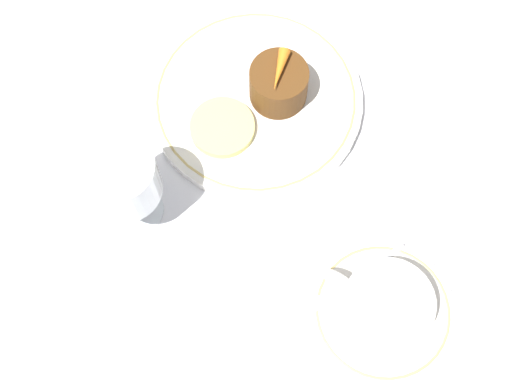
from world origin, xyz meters
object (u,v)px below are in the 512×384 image
Objects in this scene: fork at (388,203)px; dinner_plate at (256,100)px; wine_glass at (123,181)px; dessert_cake at (279,84)px; coffee_cup at (385,307)px.

dinner_plate is at bearing -9.93° from fork.
dinner_plate is 0.20m from wine_glass.
dessert_cake is at bearing -139.35° from dinner_plate.
coffee_cup is 0.63× the size of fork.
dinner_plate is 0.27m from coffee_cup.
coffee_cup is at bearing 142.73° from dessert_cake.
coffee_cup is 0.27m from dessert_cake.
dessert_cake reaches higher than dinner_plate.
wine_glass reaches higher than fork.
coffee_cup is 1.76× the size of dessert_cake.
dessert_cake reaches higher than fork.
wine_glass is 0.28m from fork.
coffee_cup is 0.28m from wine_glass.
fork is at bearing -67.76° from coffee_cup.
dessert_cake is at bearing -108.39° from wine_glass.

